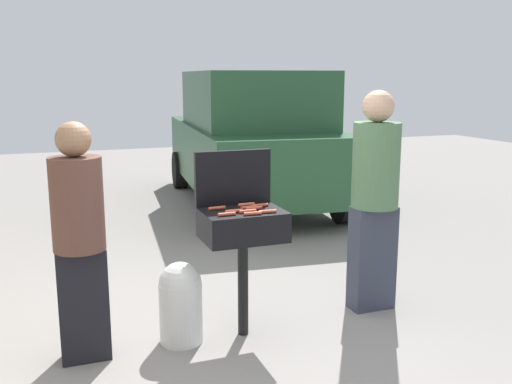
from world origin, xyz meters
The scene contains 17 objects.
ground_plane centered at (0.00, 0.00, 0.00)m, with size 24.00×24.00×0.00m, color gray.
bbq_grill centered at (0.18, 0.08, 0.83)m, with size 0.60×0.44×0.98m.
grill_lid_open centered at (0.18, 0.30, 1.19)m, with size 0.60×0.05×0.42m, color black.
hot_dog_0 centered at (0.19, -0.01, 0.99)m, with size 0.03×0.03×0.13m, color #AD4228.
hot_dog_1 centered at (0.01, 0.17, 0.99)m, with size 0.03×0.03×0.13m, color #AD4228.
hot_dog_2 centered at (0.27, 0.07, 0.99)m, with size 0.03×0.03×0.13m, color #B74C33.
hot_dog_3 centered at (0.20, -0.08, 0.99)m, with size 0.03×0.03×0.13m, color #B74C33.
hot_dog_4 centered at (0.34, 0.14, 0.99)m, with size 0.03×0.03×0.13m, color #AD4228.
hot_dog_5 centered at (0.10, 0.04, 0.99)m, with size 0.03×0.03×0.13m, color #C6593D.
hot_dog_6 centered at (0.24, 0.11, 0.99)m, with size 0.03×0.03×0.13m, color #AD4228.
hot_dog_7 centered at (0.26, 0.21, 0.99)m, with size 0.03×0.03×0.13m, color #C6593D.
hot_dog_8 centered at (0.02, -0.04, 0.99)m, with size 0.03×0.03×0.13m, color #B74C33.
hot_dog_9 centered at (0.32, -0.06, 0.99)m, with size 0.03×0.03×0.13m, color #C6593D.
propane_tank centered at (-0.29, 0.12, 0.32)m, with size 0.32×0.32×0.62m.
person_left centered at (-0.98, 0.10, 0.90)m, with size 0.35×0.35×1.66m.
person_right centered at (1.38, 0.19, 1.00)m, with size 0.39×0.39×1.84m.
parked_minivan centered at (1.84, 4.40, 1.03)m, with size 2.40×4.57×2.02m.
Camera 1 is at (-1.18, -3.82, 1.95)m, focal length 40.37 mm.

